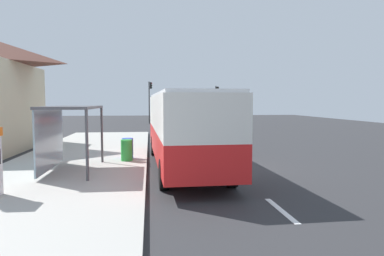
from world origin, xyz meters
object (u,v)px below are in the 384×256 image
at_px(bus, 184,125).
at_px(traffic_light_far_side, 150,96).
at_px(recycling_bin_green, 127,150).
at_px(bus_shelter, 64,121).
at_px(white_van, 202,116).
at_px(sedan_far, 193,118).
at_px(traffic_light_near_side, 217,99).
at_px(sedan_near, 187,116).
at_px(recycling_bin_blue, 128,148).

distance_m(bus, traffic_light_far_side, 31.71).
xyz_separation_m(recycling_bin_green, bus_shelter, (-2.21, -2.17, 1.44)).
distance_m(white_van, sedan_far, 8.42).
distance_m(recycling_bin_green, traffic_light_near_side, 31.37).
xyz_separation_m(sedan_far, bus_shelter, (-8.71, -30.60, 1.31)).
relative_size(sedan_far, bus_shelter, 1.11).
relative_size(white_van, traffic_light_far_side, 0.96).
xyz_separation_m(bus, recycling_bin_green, (-2.49, 1.11, -1.19)).
height_order(white_van, bus_shelter, bus_shelter).
bearing_deg(white_van, sedan_far, 89.30).
height_order(white_van, recycling_bin_green, white_van).
bearing_deg(white_van, traffic_light_near_side, 71.21).
bearing_deg(recycling_bin_green, traffic_light_far_side, 87.95).
bearing_deg(white_van, traffic_light_far_side, 116.80).
xyz_separation_m(white_van, recycling_bin_green, (-6.40, -20.02, -0.69)).
distance_m(sedan_near, bus_shelter, 38.61).
height_order(sedan_near, recycling_bin_blue, sedan_near).
xyz_separation_m(sedan_near, traffic_light_far_side, (-5.40, -4.90, 2.80)).
bearing_deg(traffic_light_near_side, traffic_light_far_side, 174.69).
bearing_deg(recycling_bin_green, white_van, 72.27).
xyz_separation_m(recycling_bin_blue, traffic_light_near_side, (9.70, 29.02, 2.60)).
relative_size(bus, sedan_far, 2.48).
bearing_deg(sedan_near, bus, -96.26).
xyz_separation_m(traffic_light_near_side, bus_shelter, (-11.91, -31.89, -1.15)).
bearing_deg(sedan_near, recycling_bin_blue, -100.60).
xyz_separation_m(sedan_far, recycling_bin_blue, (-6.50, -27.72, -0.14)).
height_order(recycling_bin_blue, bus_shelter, bus_shelter).
bearing_deg(traffic_light_near_side, sedan_near, 119.34).
relative_size(bus, recycling_bin_blue, 11.66).
height_order(bus, sedan_far, bus).
xyz_separation_m(recycling_bin_green, traffic_light_near_side, (9.70, 29.72, 2.60)).
xyz_separation_m(sedan_far, traffic_light_near_side, (3.20, 1.30, 2.46)).
height_order(bus, recycling_bin_green, bus).
height_order(sedan_far, bus_shelter, bus_shelter).
bearing_deg(sedan_near, recycling_bin_green, -100.39).
distance_m(white_van, sedan_near, 15.41).
relative_size(sedan_far, traffic_light_near_side, 0.91).
distance_m(white_van, traffic_light_far_side, 11.98).
xyz_separation_m(white_van, bus_shelter, (-8.61, -22.19, 0.75)).
bearing_deg(bus_shelter, recycling_bin_green, 44.50).
bearing_deg(recycling_bin_green, recycling_bin_blue, 90.00).
relative_size(sedan_near, sedan_far, 1.01).
distance_m(white_van, bus_shelter, 23.82).
bearing_deg(traffic_light_far_side, bus_shelter, -95.78).
bearing_deg(sedan_near, traffic_light_far_side, -137.79).
height_order(sedan_near, traffic_light_near_side, traffic_light_near_side).
xyz_separation_m(sedan_far, recycling_bin_green, (-6.50, -28.42, -0.14)).
relative_size(recycling_bin_blue, bus_shelter, 0.24).
height_order(sedan_far, traffic_light_far_side, traffic_light_far_side).
bearing_deg(white_van, recycling_bin_blue, -108.33).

